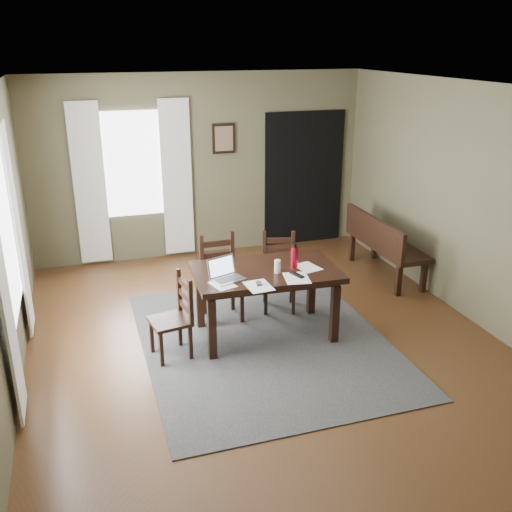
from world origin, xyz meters
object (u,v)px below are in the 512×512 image
object	(u,v)px
bench	(382,241)
water_bottle	(294,256)
chair_back_right	(279,273)
dining_table	(266,278)
laptop	(225,273)
chair_end	(174,318)
chair_back_left	(221,279)

from	to	relation	value
bench	water_bottle	bearing A→B (deg)	123.11
bench	water_bottle	distance (m)	2.13
chair_back_right	bench	xyz separation A→B (m)	(1.70, 0.52, 0.06)
dining_table	chair_back_right	size ratio (longest dim) A/B	1.70
chair_back_right	laptop	size ratio (longest dim) A/B	2.39
dining_table	chair_end	bearing A→B (deg)	-169.43
laptop	bench	bearing A→B (deg)	6.22
chair_end	laptop	xyz separation A→B (m)	(0.56, 0.04, 0.41)
bench	laptop	distance (m)	2.87
chair_back_right	laptop	distance (m)	1.19
dining_table	chair_back_right	xyz separation A→B (m)	(0.38, 0.61, -0.23)
bench	chair_end	bearing A→B (deg)	112.21
chair_back_left	bench	distance (m)	2.50
dining_table	chair_back_left	xyz separation A→B (m)	(-0.36, 0.57, -0.20)
chair_end	water_bottle	bearing A→B (deg)	85.53
dining_table	bench	bearing A→B (deg)	31.11
chair_back_left	chair_back_right	size ratio (longest dim) A/B	1.07
dining_table	chair_end	size ratio (longest dim) A/B	1.80
water_bottle	bench	bearing A→B (deg)	33.11
chair_back_right	bench	size ratio (longest dim) A/B	0.61
dining_table	chair_back_right	distance (m)	0.75
chair_end	bench	distance (m)	3.37
dining_table	chair_back_left	distance (m)	0.71
chair_end	laptop	distance (m)	0.69
dining_table	water_bottle	size ratio (longest dim) A/B	5.99
chair_end	chair_back_left	world-z (taller)	chair_back_left
chair_back_right	laptop	xyz separation A→B (m)	(-0.86, -0.72, 0.39)
bench	water_bottle	world-z (taller)	water_bottle
bench	laptop	size ratio (longest dim) A/B	3.93
chair_back_left	laptop	xyz separation A→B (m)	(-0.13, -0.68, 0.36)
bench	water_bottle	xyz separation A→B (m)	(-1.76, -1.14, 0.39)
chair_end	laptop	world-z (taller)	laptop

